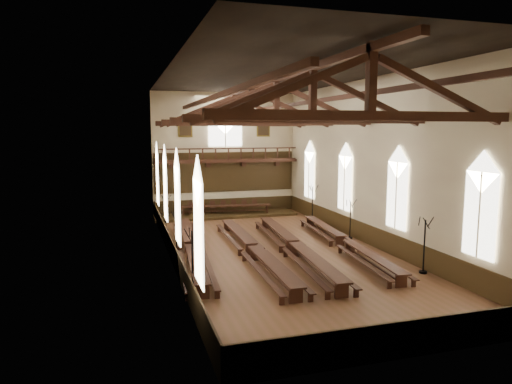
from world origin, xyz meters
TOP-DOWN VIEW (x-y plane):
  - ground at (0.00, 0.00)m, footprint 26.00×26.00m
  - room_walls at (0.00, 0.00)m, footprint 26.00×26.00m
  - wainscot_band at (0.00, 0.00)m, footprint 12.00×26.00m
  - side_windows at (-0.00, -0.00)m, footprint 11.85×19.80m
  - end_window at (0.00, 12.90)m, footprint 2.80×0.12m
  - minstrels_gallery at (0.00, 12.66)m, footprint 11.80×1.24m
  - portraits at (0.00, 12.90)m, footprint 7.75×0.09m
  - roof_trusses at (0.00, -0.00)m, footprint 11.70×25.70m
  - refectory_row_a at (-4.81, 0.39)m, footprint 2.00×14.30m
  - refectory_row_b at (-1.63, -1.02)m, footprint 1.69×14.37m
  - refectory_row_c at (0.79, -1.00)m, footprint 2.12×14.58m
  - refectory_row_d at (4.02, -0.85)m, footprint 2.07×14.00m
  - dais at (-0.38, 11.40)m, footprint 11.40×2.91m
  - high_table at (-0.38, 11.40)m, footprint 7.42×1.85m
  - high_chairs at (-0.38, 12.12)m, footprint 5.84×0.44m
  - candelabrum_left_near at (-5.55, -5.05)m, footprint 0.82×0.81m
  - candelabrum_left_mid at (-5.55, 0.88)m, footprint 0.71×0.75m
  - candelabrum_left_far at (-5.55, 7.29)m, footprint 0.68×0.76m
  - candelabrum_right_near at (5.55, -5.97)m, footprint 0.75×0.86m
  - candelabrum_right_mid at (5.55, 1.47)m, footprint 0.72×0.78m
  - candelabrum_right_far at (5.55, 7.49)m, footprint 0.85×0.80m

SIDE VIEW (x-z plane):
  - ground at x=0.00m, z-range 0.00..0.00m
  - dais at x=-0.38m, z-range 0.00..0.19m
  - refectory_row_d at x=4.02m, z-range 0.16..0.86m
  - refectory_row_a at x=-4.81m, z-range 0.17..0.90m
  - refectory_row_b at x=-1.63m, z-range 0.17..0.91m
  - refectory_row_c at x=0.79m, z-range 0.17..0.93m
  - wainscot_band at x=0.00m, z-range 0.00..1.20m
  - high_chairs at x=-0.38m, z-range 0.24..1.21m
  - candelabrum_left_mid at x=-5.55m, z-range -0.49..1.99m
  - candelabrum_left_far at x=-5.55m, z-range -0.49..2.00m
  - candelabrum_right_mid at x=5.55m, z-range -0.50..2.05m
  - high_table at x=-0.38m, z-range 0.43..1.12m
  - candelabrum_left_near at x=-5.55m, z-range -0.54..2.22m
  - candelabrum_right_near at x=5.55m, z-range -0.55..2.25m
  - candelabrum_right_far at x=5.55m, z-range -0.55..2.26m
  - side_windows at x=0.00m, z-range 1.49..5.99m
  - minstrels_gallery at x=0.00m, z-range 2.06..5.76m
  - room_walls at x=0.00m, z-range -6.54..19.46m
  - portraits at x=0.00m, z-range 6.38..7.82m
  - end_window at x=0.00m, z-range 5.32..9.12m
  - roof_trusses at x=0.00m, z-range 6.82..9.62m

